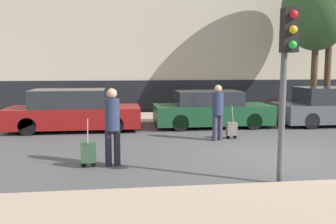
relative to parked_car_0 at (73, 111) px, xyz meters
name	(u,v)px	position (x,y,z in m)	size (l,w,h in m)	color
ground_plane	(275,155)	(5.62, -4.58, -0.68)	(80.00, 80.00, 0.00)	#4C4C4F
sidewalk_far	(210,117)	(5.62, 2.42, -0.62)	(28.00, 3.00, 0.12)	tan
building_facade	(195,14)	(5.62, 6.00, 4.31)	(28.00, 2.80, 10.01)	#B7AD99
parked_car_0	(73,111)	(0.00, 0.00, 0.00)	(4.64, 1.91, 1.47)	maroon
parked_car_1	(211,110)	(5.09, 0.06, -0.04)	(4.35, 1.74, 1.37)	#194728
parked_car_2	(333,108)	(9.92, -0.07, 0.00)	(4.39, 1.80, 1.48)	#4C5156
pedestrian_left	(112,122)	(1.49, -5.06, 0.35)	(0.35, 0.34, 1.80)	#23232D
trolley_left	(88,152)	(0.94, -5.12, -0.33)	(0.34, 0.29, 1.12)	#335138
pedestrian_right	(218,109)	(4.66, -2.48, 0.30)	(0.34, 0.34, 1.72)	#383347
trolley_right	(232,129)	(5.17, -2.28, -0.36)	(0.34, 0.29, 1.06)	slate
traffic_light	(287,61)	(4.76, -6.94, 1.72)	(0.28, 0.47, 3.34)	#515154
parked_bicycle	(283,106)	(9.01, 2.41, -0.19)	(1.77, 0.06, 0.96)	black
bare_tree_down_street	(317,8)	(10.09, 1.79, 4.06)	(2.96, 2.96, 6.45)	#4C3826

